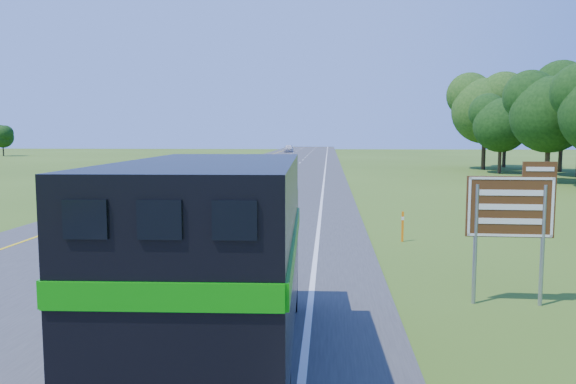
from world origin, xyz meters
name	(u,v)px	position (x,y,z in m)	size (l,w,h in m)	color
road	(269,175)	(0.00, 50.00, 0.02)	(15.00, 260.00, 0.04)	#38383A
lane_markings	(269,175)	(0.00, 50.00, 0.04)	(11.15, 260.00, 0.01)	yellow
horse_truck	(219,259)	(4.10, 3.95, 1.97)	(2.81, 8.22, 3.60)	black
white_suv	(243,165)	(-3.15, 53.92, 0.84)	(2.66, 5.77, 1.60)	white
far_car	(289,148)	(-3.15, 121.27, 0.89)	(2.02, 5.02, 1.71)	silver
exit_sign	(512,212)	(10.20, 8.24, 2.22)	(2.02, 0.15, 3.42)	gray
delineator	(403,225)	(8.71, 16.05, 0.62)	(0.09, 0.05, 1.15)	orange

